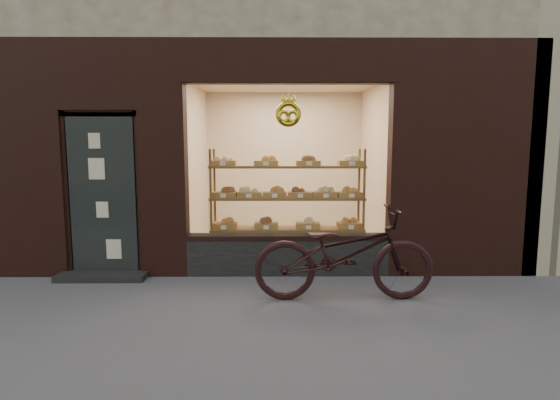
{
  "coord_description": "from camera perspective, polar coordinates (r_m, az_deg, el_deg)",
  "views": [
    {
      "loc": [
        0.3,
        -3.69,
        1.74
      ],
      "look_at": [
        0.34,
        2.0,
        1.04
      ],
      "focal_mm": 28.0,
      "sensor_mm": 36.0,
      "label": 1
    }
  ],
  "objects": [
    {
      "name": "display_shelf",
      "position": [
        6.3,
        0.94,
        -0.88
      ],
      "size": [
        2.2,
        0.45,
        1.7
      ],
      "color": "brown",
      "rests_on": "ground"
    },
    {
      "name": "ground",
      "position": [
        4.09,
        -4.83,
        -18.19
      ],
      "size": [
        90.0,
        90.0,
        0.0
      ],
      "primitive_type": "plane",
      "color": "#56545F"
    },
    {
      "name": "bicycle",
      "position": [
        5.03,
        8.36,
        -6.93
      ],
      "size": [
        2.04,
        0.73,
        1.07
      ],
      "primitive_type": "imported",
      "rotation": [
        0.0,
        0.0,
        1.58
      ],
      "color": "black",
      "rests_on": "ground"
    }
  ]
}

